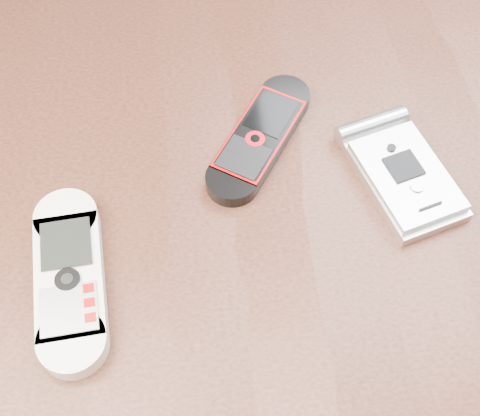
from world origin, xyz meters
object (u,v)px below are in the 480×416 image
(table, at_px, (235,276))
(nokia_black_red, at_px, (260,137))
(motorola_razr, at_px, (404,175))
(nokia_white, at_px, (69,278))

(table, relative_size, nokia_black_red, 8.57)
(motorola_razr, bearing_deg, nokia_white, 177.15)
(nokia_white, bearing_deg, motorola_razr, 9.32)
(nokia_black_red, xyz_separation_m, motorola_razr, (0.11, -0.05, 0.00))
(nokia_black_red, height_order, motorola_razr, motorola_razr)
(nokia_black_red, bearing_deg, motorola_razr, 8.03)
(table, height_order, motorola_razr, motorola_razr)
(nokia_white, height_order, nokia_black_red, nokia_white)
(table, height_order, nokia_white, nokia_white)
(table, bearing_deg, nokia_white, -159.85)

